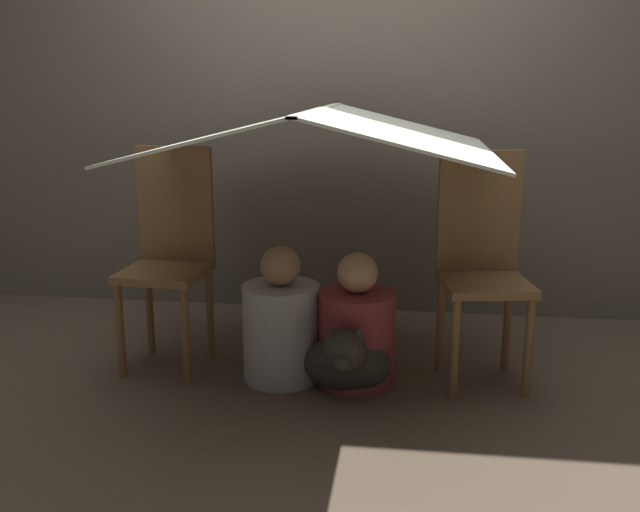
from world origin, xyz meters
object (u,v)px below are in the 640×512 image
(chair_right, at_px, (482,260))
(dog, at_px, (347,360))
(person_front, at_px, (281,326))
(person_second, at_px, (357,331))
(chair_left, at_px, (170,250))

(chair_right, height_order, dog, chair_right)
(person_front, relative_size, person_second, 1.03)
(chair_left, relative_size, chair_right, 1.00)
(person_second, distance_m, dog, 0.17)
(chair_right, height_order, person_second, chair_right)
(chair_right, distance_m, dog, 0.75)
(dog, bearing_deg, chair_left, 161.73)
(person_front, distance_m, person_second, 0.34)
(chair_left, distance_m, dog, 0.99)
(person_second, relative_size, dog, 1.57)
(chair_right, distance_m, person_front, 0.94)
(chair_left, distance_m, person_second, 0.95)
(person_front, height_order, dog, person_front)
(chair_left, height_order, chair_right, same)
(chair_left, xyz_separation_m, dog, (0.86, -0.28, -0.39))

